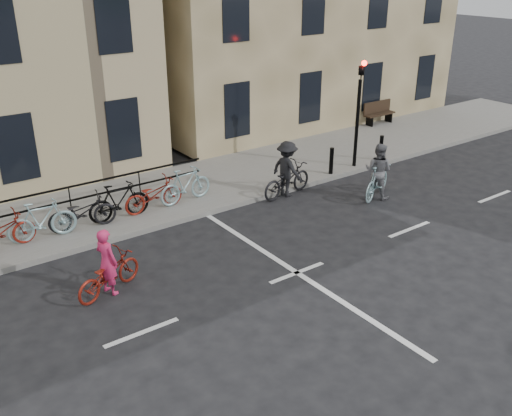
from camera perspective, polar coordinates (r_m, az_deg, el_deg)
ground at (r=13.60m, az=4.11°, el=-6.49°), size 120.00×120.00×0.00m
sidewalk at (r=16.78m, az=-20.19°, el=-1.55°), size 46.00×4.00×0.15m
traffic_light at (r=19.67m, az=10.26°, el=10.52°), size 0.18×0.30×3.90m
bollard_east at (r=19.30m, az=7.55°, el=4.71°), size 0.14×0.14×0.90m
bollard_west at (r=20.95m, az=12.38°, el=5.89°), size 0.14×0.14×0.90m
bench at (r=25.75m, az=12.14°, el=9.40°), size 1.60×0.41×0.97m
parked_bikes at (r=15.73m, az=-18.99°, el=-0.78°), size 9.35×1.23×1.05m
cyclist_pink at (r=12.98m, az=-14.57°, el=-6.12°), size 1.84×1.17×1.55m
cyclist_grey at (r=17.88m, az=12.06°, el=3.17°), size 1.85×1.16×1.74m
cyclist_dark at (r=17.65m, az=3.11°, el=3.35°), size 2.05×1.22×1.75m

